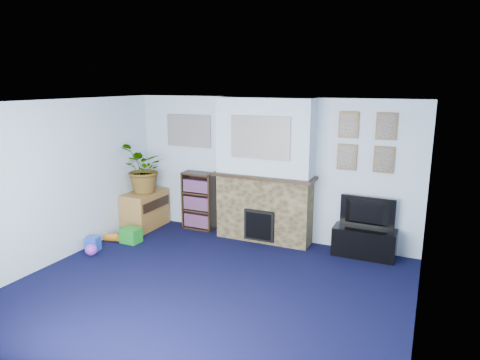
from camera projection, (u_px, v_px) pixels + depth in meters
The scene contains 26 objects.
floor at pixel (206, 291), 5.52m from camera, with size 5.00×4.50×0.01m, color black.
ceiling at pixel (202, 103), 4.99m from camera, with size 5.00×4.50×0.01m, color white.
wall_back at pixel (269, 169), 7.25m from camera, with size 5.00×0.04×2.40m, color silver.
wall_front at pixel (60, 275), 3.26m from camera, with size 5.00×0.04×2.40m, color silver.
wall_left at pixel (55, 183), 6.27m from camera, with size 0.04×4.50×2.40m, color silver.
wall_right at pixel (424, 230), 4.25m from camera, with size 0.04×4.50×2.40m, color silver.
chimney_breast at pixel (264, 172), 7.08m from camera, with size 1.72×0.50×2.40m.
collage_main at pixel (260, 138), 6.76m from camera, with size 1.00×0.03×0.68m, color gray.
collage_left at pixel (189, 131), 7.74m from camera, with size 0.90×0.03×0.58m, color gray.
portrait_tl at pixel (349, 125), 6.53m from camera, with size 0.30×0.03×0.40m, color brown.
portrait_tr at pixel (386, 126), 6.31m from camera, with size 0.30×0.03×0.40m, color brown.
portrait_bl at pixel (347, 157), 6.64m from camera, with size 0.30×0.03×0.40m, color brown.
portrait_br at pixel (384, 160), 6.42m from camera, with size 0.30×0.03×0.40m, color brown.
tv_stand at pixel (364, 242), 6.60m from camera, with size 0.94×0.40×0.45m, color black.
television at pixel (366, 213), 6.52m from camera, with size 0.83×0.11×0.48m, color black.
bookshelf at pixel (199, 202), 7.81m from camera, with size 0.58×0.28×1.05m.
sideboard at pixel (145, 209), 7.90m from camera, with size 0.48×0.87×0.67m, color olive.
potted_plant at pixel (144, 169), 7.67m from camera, with size 0.80×0.70×0.89m, color #26661E.
mantel_clock at pixel (256, 170), 7.08m from camera, with size 0.10×0.06×0.14m, color gold.
mantel_candle at pixel (279, 171), 6.91m from camera, with size 0.05×0.05×0.15m, color #B2BFC6.
mantel_teddy at pixel (230, 168), 7.27m from camera, with size 0.14×0.14×0.14m, color slate.
mantel_can at pixel (303, 175), 6.76m from camera, with size 0.07×0.07×0.13m, color blue.
green_crate at pixel (131, 234), 7.18m from camera, with size 0.31×0.25×0.25m, color #198C26.
toy_ball at pixel (91, 250), 6.65m from camera, with size 0.19×0.19×0.19m, color purple.
toy_block at pixel (93, 244), 6.83m from camera, with size 0.19×0.19×0.23m, color blue.
toy_tube at pixel (113, 237), 7.24m from camera, with size 0.13×0.13×0.28m, color orange.
Camera 1 is at (2.50, -4.43, 2.63)m, focal length 32.00 mm.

